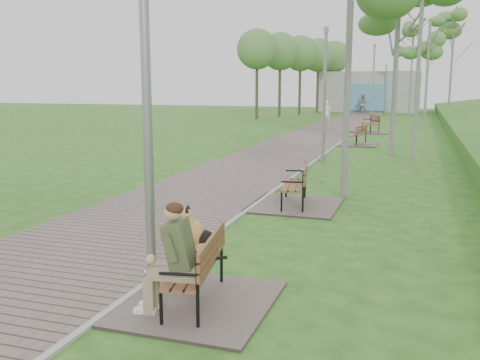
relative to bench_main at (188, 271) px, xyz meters
The scene contains 17 objects.
ground 0.97m from the bench_main, 166.06° to the right, with size 120.00×120.00×0.00m, color #245319.
walkway 21.45m from the bench_main, 96.91° to the left, with size 3.50×67.00×0.04m, color #635550.
kerb 21.31m from the bench_main, 92.23° to the left, with size 0.10×67.00×0.05m, color #999993.
building_north 50.84m from the bench_main, 92.63° to the left, with size 10.00×5.20×4.00m.
bench_main is the anchor object (origin of this frame).
bench_second 5.91m from the bench_main, 89.79° to the left, with size 1.96×2.17×1.20m.
bench_third 19.12m from the bench_main, 90.07° to the left, with size 1.81×2.01×1.11m.
bench_far 25.77m from the bench_main, 89.93° to the left, with size 2.03×2.25×1.25m.
lamp_post_near 2.14m from the bench_main, 162.30° to the left, with size 0.21×0.21×5.33m.
lamp_post_second 13.16m from the bench_main, 92.38° to the left, with size 0.18×0.18×4.70m.
lamp_post_third 34.18m from the bench_main, 91.02° to the left, with size 0.22×0.22×5.59m.
lamp_post_far 48.09m from the bench_main, 90.68° to the left, with size 0.18×0.18×4.63m.
pedestrian_near 30.74m from the bench_main, 96.24° to the left, with size 0.61×0.40×1.68m, color white.
pedestrian_far 47.40m from the bench_main, 93.16° to the left, with size 0.86×0.67×1.77m, color gray.
birch_far_b 33.66m from the bench_main, 84.80° to the left, with size 2.33×2.33×7.19m.
birch_distant_a 45.64m from the bench_main, 87.74° to the left, with size 2.41×2.41×8.81m.
birch_distant_b 44.04m from the bench_main, 83.39° to the left, with size 2.96×2.96×9.17m.
Camera 1 is at (3.47, -5.65, 2.76)m, focal length 40.00 mm.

